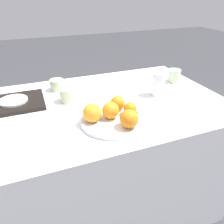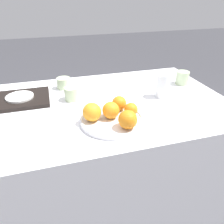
# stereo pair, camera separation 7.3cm
# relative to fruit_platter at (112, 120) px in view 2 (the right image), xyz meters

# --- Properties ---
(ground_plane) EXTENTS (12.00, 12.00, 0.00)m
(ground_plane) POSITION_rel_fruit_platter_xyz_m (-0.01, 0.19, -0.75)
(ground_plane) COLOR #38383D
(table) EXTENTS (1.33, 0.81, 0.74)m
(table) POSITION_rel_fruit_platter_xyz_m (-0.01, 0.19, -0.38)
(table) COLOR white
(table) RESTS_ON ground_plane
(fruit_platter) EXTENTS (0.28, 0.28, 0.02)m
(fruit_platter) POSITION_rel_fruit_platter_xyz_m (0.00, 0.00, 0.00)
(fruit_platter) COLOR silver
(fruit_platter) RESTS_ON table
(orange_0) EXTENTS (0.08, 0.08, 0.08)m
(orange_0) POSITION_rel_fruit_platter_xyz_m (0.04, -0.08, 0.04)
(orange_0) COLOR orange
(orange_0) RESTS_ON fruit_platter
(orange_1) EXTENTS (0.07, 0.07, 0.07)m
(orange_1) POSITION_rel_fruit_platter_xyz_m (-0.00, 0.01, 0.04)
(orange_1) COLOR orange
(orange_1) RESTS_ON fruit_platter
(orange_2) EXTENTS (0.08, 0.08, 0.08)m
(orange_2) POSITION_rel_fruit_platter_xyz_m (-0.08, 0.01, 0.04)
(orange_2) COLOR orange
(orange_2) RESTS_ON fruit_platter
(orange_3) EXTENTS (0.07, 0.07, 0.07)m
(orange_3) POSITION_rel_fruit_platter_xyz_m (0.06, 0.07, 0.04)
(orange_3) COLOR orange
(orange_3) RESTS_ON fruit_platter
(orange_4) EXTENTS (0.06, 0.06, 0.06)m
(orange_4) POSITION_rel_fruit_platter_xyz_m (0.09, 0.01, 0.03)
(orange_4) COLOR orange
(orange_4) RESTS_ON fruit_platter
(water_glass) EXTENTS (0.07, 0.07, 0.13)m
(water_glass) POSITION_rel_fruit_platter_xyz_m (0.33, 0.17, 0.05)
(water_glass) COLOR silver
(water_glass) RESTS_ON table
(serving_tray) EXTENTS (0.29, 0.23, 0.02)m
(serving_tray) POSITION_rel_fruit_platter_xyz_m (-0.40, 0.33, -0.00)
(serving_tray) COLOR black
(serving_tray) RESTS_ON table
(side_plate) EXTENTS (0.14, 0.14, 0.01)m
(side_plate) POSITION_rel_fruit_platter_xyz_m (-0.40, 0.33, 0.01)
(side_plate) COLOR silver
(side_plate) RESTS_ON serving_tray
(cup_0) EXTENTS (0.08, 0.08, 0.06)m
(cup_0) POSITION_rel_fruit_platter_xyz_m (-0.17, 0.44, 0.02)
(cup_0) COLOR #B7CC9E
(cup_0) RESTS_ON table
(cup_1) EXTENTS (0.08, 0.08, 0.08)m
(cup_1) POSITION_rel_fruit_platter_xyz_m (0.53, 0.30, 0.03)
(cup_1) COLOR #B7CC9E
(cup_1) RESTS_ON table
(cup_2) EXTENTS (0.08, 0.08, 0.07)m
(cup_2) POSITION_rel_fruit_platter_xyz_m (-0.14, 0.27, 0.02)
(cup_2) COLOR #B7CC9E
(cup_2) RESTS_ON table
(napkin) EXTENTS (0.12, 0.14, 0.01)m
(napkin) POSITION_rel_fruit_platter_xyz_m (-0.41, -0.08, -0.01)
(napkin) COLOR silver
(napkin) RESTS_ON table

